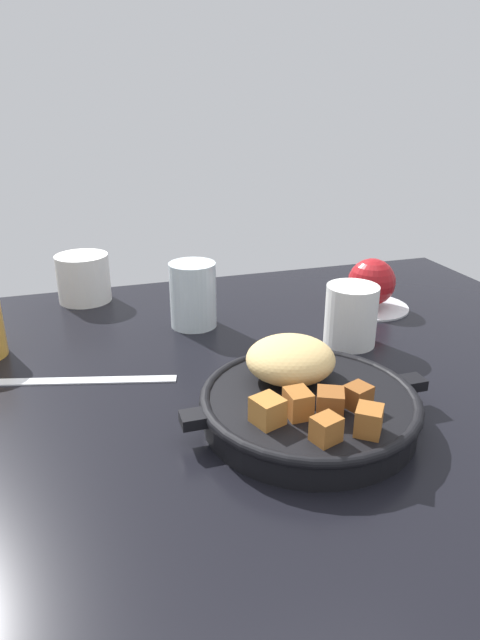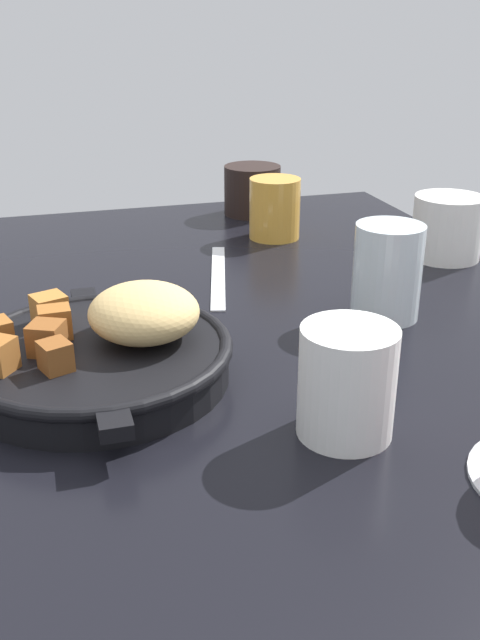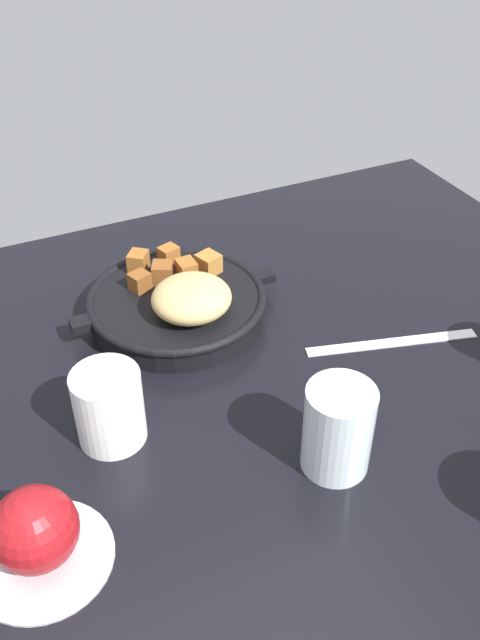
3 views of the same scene
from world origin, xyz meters
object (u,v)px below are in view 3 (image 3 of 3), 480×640
(butter_knife, at_px, (392,342))
(water_glass_tall, at_px, (338,429))
(cast_iron_skillet, at_px, (179,302))
(white_creamer_pitcher, at_px, (109,407))
(red_apple, at_px, (35,529))

(butter_knife, height_order, water_glass_tall, water_glass_tall)
(cast_iron_skillet, height_order, water_glass_tall, water_glass_tall)
(water_glass_tall, xyz_separation_m, white_creamer_pitcher, (0.19, -0.13, -0.01))
(red_apple, height_order, water_glass_tall, water_glass_tall)
(red_apple, distance_m, white_creamer_pitcher, 0.15)
(cast_iron_skillet, xyz_separation_m, red_apple, (0.24, 0.28, 0.02))
(cast_iron_skillet, height_order, red_apple, red_apple)
(cast_iron_skillet, distance_m, water_glass_tall, 0.30)
(cast_iron_skillet, xyz_separation_m, white_creamer_pitcher, (0.14, 0.16, 0.02))
(red_apple, relative_size, water_glass_tall, 0.78)
(cast_iron_skillet, relative_size, butter_knife, 1.26)
(red_apple, distance_m, butter_knife, 0.48)
(water_glass_tall, height_order, white_creamer_pitcher, water_glass_tall)
(red_apple, relative_size, white_creamer_pitcher, 0.90)
(cast_iron_skillet, distance_m, red_apple, 0.37)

